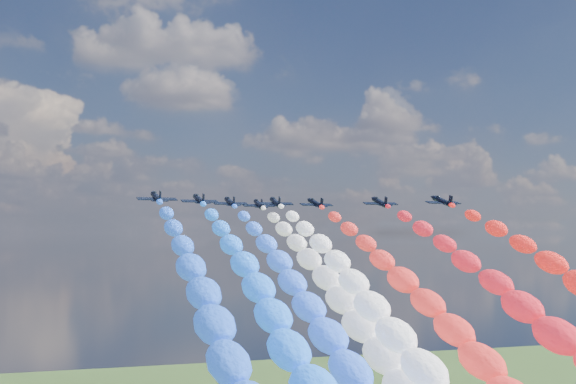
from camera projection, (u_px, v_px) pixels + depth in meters
name	position (u px, v px, depth m)	size (l,w,h in m)	color
jet_0	(157.00, 197.00, 153.84)	(7.92, 10.62, 2.34)	black
trail_0	(222.00, 367.00, 95.27)	(7.24, 118.95, 52.84)	blue
jet_1	(199.00, 200.00, 164.72)	(7.92, 10.62, 2.34)	black
trail_1	(282.00, 353.00, 106.14)	(7.24, 118.95, 52.84)	#1C6AFF
jet_2	(230.00, 202.00, 178.04)	(7.92, 10.62, 2.34)	black
trail_2	(319.00, 340.00, 119.46)	(7.24, 118.95, 52.84)	blue
jet_3	(276.00, 202.00, 178.89)	(7.92, 10.62, 2.34)	black
trail_3	(386.00, 339.00, 120.31)	(7.24, 118.95, 52.84)	white
jet_4	(259.00, 204.00, 190.74)	(7.92, 10.62, 2.34)	black
trail_4	(351.00, 330.00, 132.16)	(7.24, 118.95, 52.84)	white
jet_5	(316.00, 203.00, 185.35)	(7.92, 10.62, 2.34)	black
trail_5	(439.00, 334.00, 126.77)	(7.24, 118.95, 52.84)	red
jet_6	(380.00, 202.00, 178.43)	(7.92, 10.62, 2.34)	black
trail_6	(541.00, 340.00, 119.85)	(7.24, 118.95, 52.84)	red
jet_7	(442.00, 201.00, 172.45)	(7.92, 10.62, 2.34)	black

